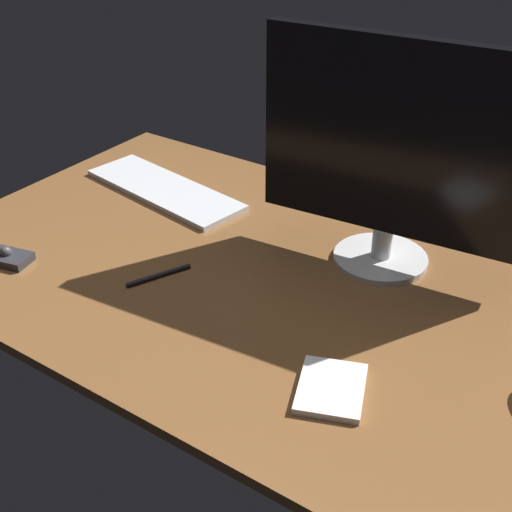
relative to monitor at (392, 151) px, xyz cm
name	(u,v)px	position (x,y,z in cm)	size (l,w,h in cm)	color
desk	(272,282)	(-14.19, -17.16, -24.34)	(140.00, 84.00, 2.00)	brown
monitor	(392,151)	(0.00, 0.00, 0.00)	(50.46, 18.52, 44.05)	silver
keyboard	(165,190)	(-55.27, -0.83, -22.72)	(41.66, 13.78, 1.23)	silver
notepad	(331,389)	(10.59, -38.51, -22.75)	(12.59, 9.95, 1.18)	white
pen	(159,275)	(-32.10, -29.34, -22.86)	(0.95, 0.95, 13.15)	black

